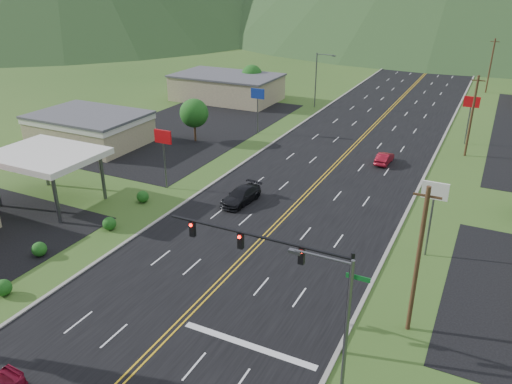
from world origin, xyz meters
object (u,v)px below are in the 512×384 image
at_px(traffic_signal, 285,262).
at_px(streetlight_east, 341,326).
at_px(streetlight_west, 318,76).
at_px(car_red_far, 384,158).
at_px(gas_canopy, 46,156).
at_px(car_dark_mid, 241,196).

xyz_separation_m(traffic_signal, streetlight_east, (4.70, -4.00, -0.15)).
xyz_separation_m(streetlight_west, car_red_far, (16.75, -22.36, -4.52)).
height_order(streetlight_west, gas_canopy, streetlight_west).
relative_size(gas_canopy, car_red_far, 2.51).
bearing_deg(gas_canopy, streetlight_west, 77.87).
bearing_deg(streetlight_east, car_dark_mid, 128.94).
bearing_deg(traffic_signal, streetlight_west, 107.97).
xyz_separation_m(traffic_signal, car_dark_mid, (-11.60, 16.17, -4.57)).
height_order(traffic_signal, gas_canopy, traffic_signal).
xyz_separation_m(streetlight_east, streetlight_west, (-22.86, 60.00, 0.00)).
relative_size(streetlight_west, car_red_far, 2.26).
distance_m(streetlight_east, car_dark_mid, 26.30).
distance_m(streetlight_west, car_red_far, 28.30).
height_order(streetlight_west, car_red_far, streetlight_west).
height_order(streetlight_east, car_dark_mid, streetlight_east).
bearing_deg(car_red_far, streetlight_east, 102.17).
bearing_deg(traffic_signal, streetlight_east, -40.39).
height_order(gas_canopy, car_red_far, gas_canopy).
relative_size(streetlight_east, car_dark_mid, 1.72).
bearing_deg(streetlight_west, car_red_far, -53.17).
bearing_deg(car_red_far, traffic_signal, 95.36).
height_order(streetlight_west, car_dark_mid, streetlight_west).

